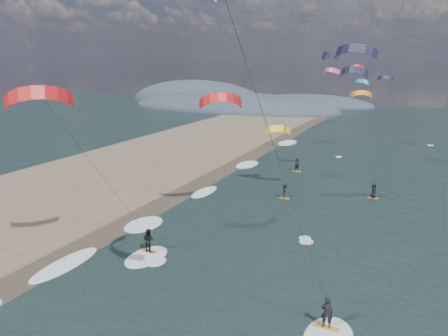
% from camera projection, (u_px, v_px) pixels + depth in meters
% --- Properties ---
extents(wet_sand_strip, '(3.00, 240.00, 0.00)m').
position_uv_depth(wet_sand_strip, '(93.00, 242.00, 35.84)').
color(wet_sand_strip, '#382D23').
rests_on(wet_sand_strip, ground).
extents(coastal_hills, '(80.00, 41.00, 15.00)m').
position_uv_depth(coastal_hills, '(227.00, 106.00, 135.21)').
color(coastal_hills, '#3D4756').
rests_on(coastal_hills, ground).
extents(kitesurfer_near_a, '(8.00, 9.40, 19.14)m').
position_uv_depth(kitesurfer_near_a, '(241.00, 52.00, 17.69)').
color(kitesurfer_near_a, orange).
rests_on(kitesurfer_near_a, ground).
extents(kitesurfer_near_b, '(7.17, 9.39, 13.65)m').
position_uv_depth(kitesurfer_near_b, '(76.00, 146.00, 28.96)').
color(kitesurfer_near_b, orange).
rests_on(kitesurfer_near_b, ground).
extents(far_kitesurfers, '(11.65, 12.52, 1.76)m').
position_uv_depth(far_kitesurfers, '(315.00, 184.00, 49.16)').
color(far_kitesurfers, orange).
rests_on(far_kitesurfers, ground).
extents(bg_kite_field, '(14.66, 77.33, 9.86)m').
position_uv_depth(bg_kite_field, '(342.00, 76.00, 65.21)').
color(bg_kite_field, black).
rests_on(bg_kite_field, ground).
extents(shoreline_surf, '(2.40, 79.40, 0.11)m').
position_uv_depth(shoreline_surf, '(139.00, 225.00, 39.52)').
color(shoreline_surf, white).
rests_on(shoreline_surf, ground).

